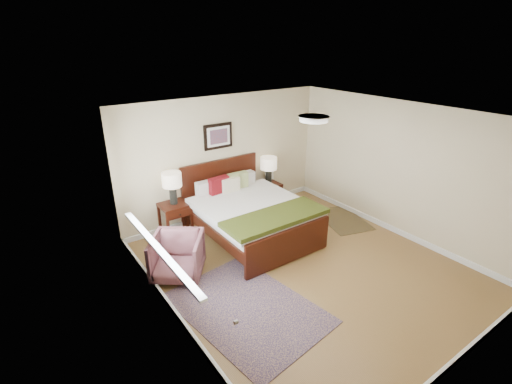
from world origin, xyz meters
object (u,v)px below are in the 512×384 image
bed (250,209)px  lamp_left (172,182)px  armchair (177,257)px  nightstand_right (269,193)px  lamp_right (269,165)px  nightstand_left (175,210)px  rug_persian (247,308)px

bed → lamp_left: lamp_left is taller
lamp_left → armchair: 1.57m
nightstand_right → lamp_right: 0.63m
nightstand_left → lamp_left: (-0.00, 0.02, 0.56)m
armchair → rug_persian: (0.45, -1.27, -0.35)m
nightstand_left → lamp_right: (2.22, 0.02, 0.44)m
rug_persian → bed: bearing=46.8°
lamp_left → nightstand_right: bearing=-0.3°
nightstand_left → armchair: (-0.54, -1.26, -0.16)m
bed → lamp_right: (1.10, 0.89, 0.39)m
lamp_right → lamp_left: bearing=180.0°
nightstand_left → armchair: bearing=-113.0°
armchair → lamp_right: bearing=62.1°
nightstand_right → armchair: bearing=-155.2°
nightstand_left → nightstand_right: 2.22m
lamp_left → rug_persian: size_ratio=0.28×
nightstand_left → lamp_left: bearing=90.0°
bed → nightstand_right: size_ratio=4.30×
nightstand_left → rug_persian: nightstand_left is taller
bed → nightstand_right: bearing=38.5°
nightstand_left → rug_persian: 2.59m
nightstand_right → lamp_left: lamp_left is taller
nightstand_left → armchair: armchair is taller
nightstand_right → lamp_right: (-0.00, 0.01, 0.63)m
bed → rug_persian: size_ratio=1.06×
bed → rug_persian: (-1.20, -1.67, -0.56)m
nightstand_right → lamp_left: 2.34m
lamp_right → armchair: bearing=-154.9°
nightstand_right → lamp_left: (-2.22, 0.01, 0.74)m
bed → nightstand_left: (-1.12, 0.87, -0.05)m
bed → lamp_left: bearing=141.5°
bed → nightstand_left: bed is taller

